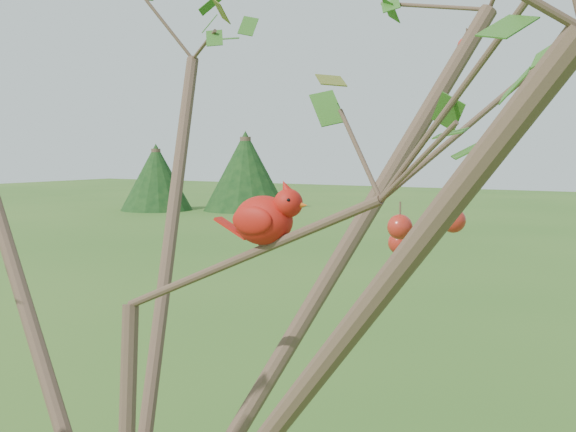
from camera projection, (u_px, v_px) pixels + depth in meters
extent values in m
sphere|color=#AA2317|center=(466.00, 46.00, 1.64)|extent=(0.04, 0.04, 0.04)
sphere|color=#AA2317|center=(400.00, 227.00, 1.14)|extent=(0.04, 0.04, 0.04)
sphere|color=#AA2317|center=(453.00, 220.00, 1.15)|extent=(0.04, 0.04, 0.04)
sphere|color=#AA2317|center=(400.00, 243.00, 1.19)|extent=(0.04, 0.04, 0.04)
ellipsoid|color=red|center=(263.00, 220.00, 1.32)|extent=(0.12, 0.10, 0.09)
sphere|color=red|center=(288.00, 203.00, 1.29)|extent=(0.06, 0.06, 0.05)
cone|color=red|center=(286.00, 188.00, 1.29)|extent=(0.04, 0.03, 0.04)
cone|color=#D85914|center=(302.00, 205.00, 1.28)|extent=(0.02, 0.02, 0.02)
ellipsoid|color=black|center=(297.00, 205.00, 1.28)|extent=(0.02, 0.03, 0.02)
cube|color=red|center=(233.00, 228.00, 1.35)|extent=(0.07, 0.03, 0.04)
ellipsoid|color=red|center=(270.00, 217.00, 1.35)|extent=(0.08, 0.03, 0.05)
ellipsoid|color=red|center=(252.00, 220.00, 1.29)|extent=(0.08, 0.03, 0.05)
cylinder|color=#493327|center=(246.00, 174.00, 26.86)|extent=(0.41, 0.41, 2.74)
cone|color=black|center=(246.00, 171.00, 26.85)|extent=(3.19, 3.19, 2.97)
cylinder|color=#493327|center=(156.00, 179.00, 26.99)|extent=(0.34, 0.34, 2.30)
cone|color=black|center=(156.00, 177.00, 26.98)|extent=(2.68, 2.68, 2.49)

